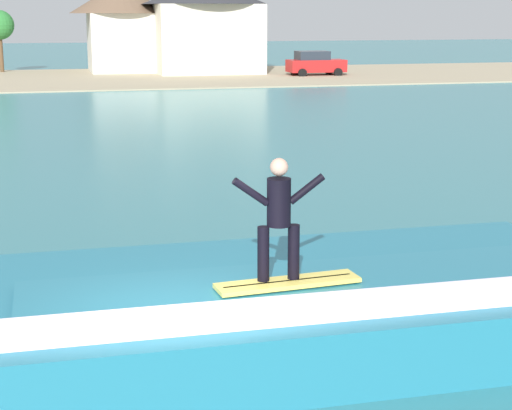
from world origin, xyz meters
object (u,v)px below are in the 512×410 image
(car_far_shore, at_px, (315,63))
(house_small_cottage, at_px, (121,20))
(surfboard, at_px, (288,283))
(surfer, at_px, (279,213))
(house_gabled_white, at_px, (205,22))
(wave_crest, at_px, (300,306))

(car_far_shore, xyz_separation_m, house_small_cottage, (-13.57, 7.92, 3.09))
(surfboard, bearing_deg, house_small_cottage, 86.95)
(surfer, height_order, car_far_shore, surfer)
(surfer, bearing_deg, house_small_cottage, 86.83)
(car_far_shore, distance_m, house_gabled_white, 9.50)
(house_gabled_white, height_order, house_small_cottage, house_gabled_white)
(wave_crest, distance_m, house_gabled_white, 55.56)
(wave_crest, bearing_deg, surfer, -131.50)
(wave_crest, relative_size, surfer, 5.56)
(house_gabled_white, bearing_deg, house_small_cottage, 157.24)
(surfboard, bearing_deg, house_gabled_white, 80.40)
(wave_crest, xyz_separation_m, car_far_shore, (16.31, 49.43, 0.46))
(wave_crest, height_order, car_far_shore, car_far_shore)
(surfboard, relative_size, surfer, 1.21)
(surfer, bearing_deg, surfboard, -32.94)
(house_gabled_white, bearing_deg, surfboard, -99.60)
(surfboard, xyz_separation_m, house_small_cottage, (3.09, 57.95, 2.97))
(surfboard, bearing_deg, wave_crest, 59.46)
(surfboard, distance_m, house_small_cottage, 58.11)
(surfboard, bearing_deg, surfer, 147.06)
(car_far_shore, xyz_separation_m, house_gabled_white, (-7.31, 5.29, 2.99))
(surfboard, distance_m, surfer, 0.97)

